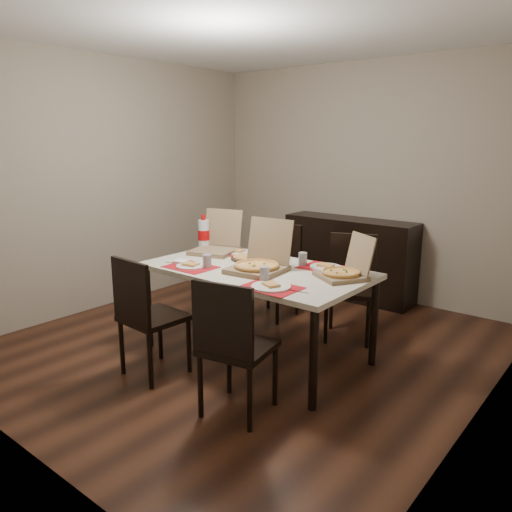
% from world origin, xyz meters
% --- Properties ---
extents(ground, '(3.80, 4.00, 0.02)m').
position_xyz_m(ground, '(0.00, 0.00, -0.01)').
color(ground, '#3D2012').
rests_on(ground, ground).
extents(room_walls, '(3.84, 4.02, 2.62)m').
position_xyz_m(room_walls, '(0.00, 0.43, 1.73)').
color(room_walls, gray).
rests_on(room_walls, ground).
extents(sideboard, '(1.50, 0.40, 0.90)m').
position_xyz_m(sideboard, '(0.00, 1.78, 0.45)').
color(sideboard, black).
rests_on(sideboard, ground).
extents(dining_table, '(1.80, 1.00, 0.75)m').
position_xyz_m(dining_table, '(0.19, -0.13, 0.68)').
color(dining_table, beige).
rests_on(dining_table, ground).
extents(chair_near_left, '(0.44, 0.44, 0.93)m').
position_xyz_m(chair_near_left, '(-0.20, -0.95, 0.51)').
color(chair_near_left, black).
rests_on(chair_near_left, ground).
extents(chair_near_right, '(0.49, 0.49, 0.93)m').
position_xyz_m(chair_near_right, '(0.67, -0.96, 0.51)').
color(chair_near_right, black).
rests_on(chair_near_right, ground).
extents(chair_far_left, '(0.44, 0.44, 0.93)m').
position_xyz_m(chair_far_left, '(-0.28, 0.78, 0.51)').
color(chair_far_left, black).
rests_on(chair_far_left, ground).
extents(chair_far_right, '(0.55, 0.55, 0.93)m').
position_xyz_m(chair_far_right, '(0.58, 0.74, 0.51)').
color(chair_far_right, black).
rests_on(chair_far_right, ground).
extents(setting_near_left, '(0.49, 0.30, 0.11)m').
position_xyz_m(setting_near_left, '(-0.23, -0.42, 0.77)').
color(setting_near_left, '#B90C17').
rests_on(setting_near_left, dining_table).
extents(setting_near_right, '(0.48, 0.30, 0.11)m').
position_xyz_m(setting_near_right, '(0.58, -0.46, 0.77)').
color(setting_near_right, '#B90C17').
rests_on(setting_near_right, dining_table).
extents(setting_far_left, '(0.51, 0.30, 0.11)m').
position_xyz_m(setting_far_left, '(-0.24, 0.18, 0.77)').
color(setting_far_left, '#B90C17').
rests_on(setting_far_left, dining_table).
extents(setting_far_right, '(0.52, 0.30, 0.11)m').
position_xyz_m(setting_far_right, '(0.58, 0.21, 0.77)').
color(setting_far_right, '#B90C17').
rests_on(setting_far_right, dining_table).
extents(napkin_loose, '(0.15, 0.14, 0.02)m').
position_xyz_m(napkin_loose, '(0.22, -0.19, 0.76)').
color(napkin_loose, white).
rests_on(napkin_loose, dining_table).
extents(pizza_box_center, '(0.44, 0.48, 0.40)m').
position_xyz_m(pizza_box_center, '(0.27, -0.19, 0.81)').
color(pizza_box_center, '#7A6246').
rests_on(pizza_box_center, dining_table).
extents(pizza_box_right, '(0.46, 0.47, 0.32)m').
position_xyz_m(pizza_box_right, '(0.89, 0.06, 0.80)').
color(pizza_box_right, '#7A6246').
rests_on(pizza_box_right, dining_table).
extents(pizza_box_left, '(0.47, 0.50, 0.38)m').
position_xyz_m(pizza_box_left, '(-0.46, 0.09, 0.81)').
color(pizza_box_left, '#7A6246').
rests_on(pizza_box_left, dining_table).
extents(faina_plate, '(0.27, 0.27, 0.03)m').
position_xyz_m(faina_plate, '(-0.06, 0.04, 0.76)').
color(faina_plate, black).
rests_on(faina_plate, dining_table).
extents(dip_bowl, '(0.12, 0.12, 0.03)m').
position_xyz_m(dip_bowl, '(0.23, 0.09, 0.76)').
color(dip_bowl, white).
rests_on(dip_bowl, dining_table).
extents(soda_bottle, '(0.11, 0.11, 0.32)m').
position_xyz_m(soda_bottle, '(-0.66, 0.13, 0.89)').
color(soda_bottle, silver).
rests_on(soda_bottle, dining_table).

